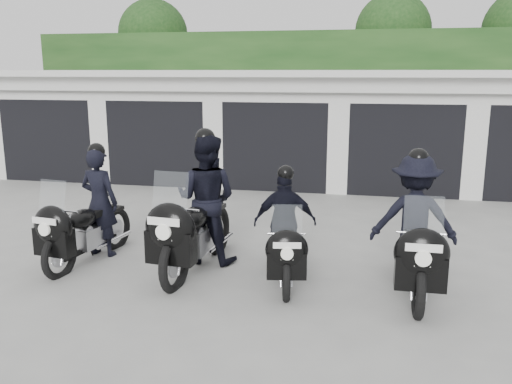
% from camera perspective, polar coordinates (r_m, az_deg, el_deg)
% --- Properties ---
extents(ground, '(80.00, 80.00, 0.00)m').
position_cam_1_polar(ground, '(8.44, -4.45, -7.80)').
color(ground, '#969691').
rests_on(ground, ground).
extents(garage_block, '(16.40, 6.80, 2.96)m').
position_cam_1_polar(garage_block, '(15.88, 3.55, 7.12)').
color(garage_block, silver).
rests_on(garage_block, ground).
extents(background_vegetation, '(20.00, 3.90, 5.80)m').
position_cam_1_polar(background_vegetation, '(20.59, 6.61, 12.07)').
color(background_vegetation, '#153613').
rests_on(background_vegetation, ground).
extents(police_bike_a, '(0.84, 2.17, 1.89)m').
position_cam_1_polar(police_bike_a, '(8.85, -17.22, -2.27)').
color(police_bike_a, black).
rests_on(police_bike_a, ground).
extents(police_bike_b, '(1.05, 2.49, 2.16)m').
position_cam_1_polar(police_bike_b, '(8.23, -5.82, -1.69)').
color(police_bike_b, black).
rests_on(police_bike_b, ground).
extents(police_bike_c, '(0.99, 1.92, 1.68)m').
position_cam_1_polar(police_bike_c, '(7.78, 3.09, -4.04)').
color(police_bike_c, black).
rests_on(police_bike_c, ground).
extents(police_bike_d, '(1.19, 2.27, 1.98)m').
position_cam_1_polar(police_bike_d, '(7.70, 16.39, -3.71)').
color(police_bike_d, black).
rests_on(police_bike_d, ground).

